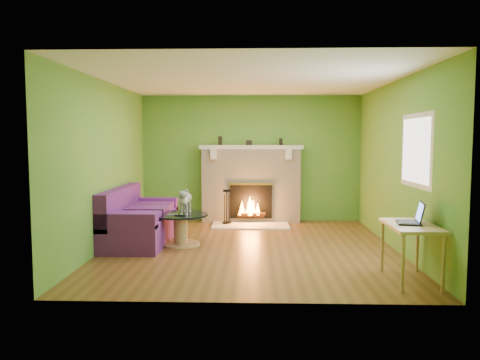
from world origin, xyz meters
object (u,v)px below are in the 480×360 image
(coffee_table, at_px, (180,227))
(desk, at_px, (411,231))
(sofa, at_px, (138,221))
(cat, at_px, (186,201))

(coffee_table, distance_m, desk, 3.59)
(sofa, xyz_separation_m, coffee_table, (0.74, -0.19, -0.06))
(coffee_table, height_order, cat, cat)
(coffee_table, bearing_deg, cat, 32.01)
(coffee_table, relative_size, cat, 1.36)
(sofa, xyz_separation_m, cat, (0.82, -0.14, 0.36))
(sofa, distance_m, coffee_table, 0.77)
(desk, bearing_deg, sofa, 152.04)
(desk, distance_m, cat, 3.53)
(coffee_table, xyz_separation_m, cat, (0.08, 0.05, 0.42))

